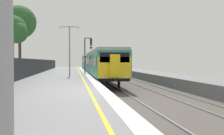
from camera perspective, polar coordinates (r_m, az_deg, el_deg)
ground at (r=13.98m, az=7.45°, el=-7.37°), size 17.40×110.00×1.21m
commuter_train_at_platform at (r=40.60m, az=-3.78°, el=1.02°), size 2.83×40.45×3.81m
signal_gantry at (r=35.58m, az=-5.51°, el=3.68°), size 1.10×0.24×4.70m
speed_limit_sign at (r=31.94m, az=-5.87°, el=1.38°), size 0.59×0.08×2.37m
platform_lamp_mid at (r=26.25m, az=-9.24°, el=4.60°), size 2.00×0.20×5.02m
background_tree_left at (r=30.19m, az=-20.64°, el=7.56°), size 3.24×3.23×6.48m
background_tree_centre at (r=34.89m, az=-19.35°, el=9.13°), size 4.11×4.11×8.46m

